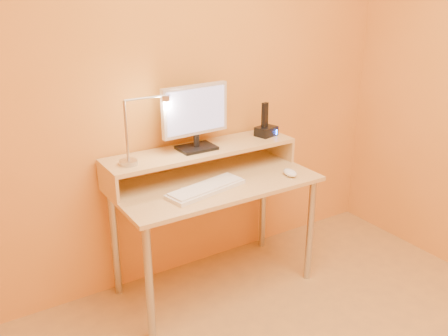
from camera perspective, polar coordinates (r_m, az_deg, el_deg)
wall_back at (r=2.97m, az=-4.42°, el=9.99°), size 3.00×0.04×2.50m
desk_leg_fl at (r=2.62m, az=-8.76°, el=-13.35°), size 0.04×0.04×0.69m
desk_leg_fr at (r=3.14m, az=10.07°, el=-7.24°), size 0.04×0.04×0.69m
desk_leg_bl at (r=3.02m, az=-12.66°, el=-8.64°), size 0.04×0.04×0.69m
desk_leg_br at (r=3.48m, az=4.59°, el=-4.02°), size 0.04×0.04×0.69m
desk_lower at (r=2.86m, az=-1.10°, el=-1.76°), size 1.20×0.60×0.02m
shelf_riser_left at (r=2.73m, az=-13.46°, el=-1.68°), size 0.02×0.30×0.14m
shelf_riser_right at (r=3.27m, az=6.43°, el=2.54°), size 0.02×0.30×0.14m
desk_shelf at (r=2.92m, az=-2.65°, el=2.10°), size 1.20×0.30×0.02m
monitor_foot at (r=2.90m, az=-3.23°, el=2.38°), size 0.22×0.16×0.02m
monitor_neck at (r=2.89m, az=-3.25°, el=3.21°), size 0.04×0.04×0.07m
monitor_panel at (r=2.85m, az=-3.42°, el=6.81°), size 0.43×0.06×0.29m
monitor_back at (r=2.87m, az=-3.65°, el=6.91°), size 0.39×0.03×0.25m
monitor_screen at (r=2.83m, az=-3.24°, el=6.74°), size 0.39×0.03×0.25m
lamp_base at (r=2.70m, az=-11.13°, el=0.66°), size 0.10×0.10×0.02m
lamp_post at (r=2.65m, az=-11.40°, el=4.26°), size 0.01×0.01×0.33m
lamp_arm at (r=2.65m, az=-9.22°, el=8.11°), size 0.24×0.01×0.01m
lamp_head at (r=2.70m, az=-6.84°, el=8.15°), size 0.04×0.04×0.03m
lamp_bulb at (r=2.70m, az=-6.83°, el=7.82°), size 0.03×0.03×0.00m
phone_dock at (r=3.17m, az=4.97°, el=4.32°), size 0.15×0.13×0.06m
phone_handset at (r=3.13m, az=4.81°, el=6.21°), size 0.04×0.03×0.16m
phone_led at (r=3.15m, az=6.18°, el=4.21°), size 0.01×0.00×0.04m
keyboard at (r=2.72m, az=-2.11°, el=-2.48°), size 0.50×0.25×0.02m
mouse at (r=2.95m, az=7.75°, el=-0.54°), size 0.08×0.13×0.04m
remote_control at (r=2.66m, az=-4.09°, el=-3.09°), size 0.08×0.17×0.02m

